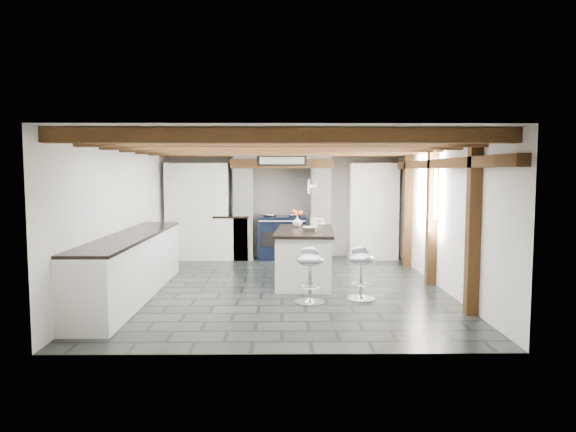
{
  "coord_description": "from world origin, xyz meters",
  "views": [
    {
      "loc": [
        0.01,
        -8.02,
        1.84
      ],
      "look_at": [
        0.1,
        0.4,
        1.1
      ],
      "focal_mm": 32.0,
      "sensor_mm": 36.0,
      "label": 1
    }
  ],
  "objects_px": {
    "kitchen_island": "(305,255)",
    "bar_stool_near": "(361,267)",
    "range_cooker": "(282,237)",
    "bar_stool_far": "(310,269)"
  },
  "relations": [
    {
      "from": "bar_stool_near",
      "to": "bar_stool_far",
      "type": "xyz_separation_m",
      "value": [
        -0.73,
        -0.18,
        0.01
      ]
    },
    {
      "from": "kitchen_island",
      "to": "bar_stool_near",
      "type": "xyz_separation_m",
      "value": [
        0.75,
        -1.19,
        0.03
      ]
    },
    {
      "from": "bar_stool_near",
      "to": "range_cooker",
      "type": "bearing_deg",
      "value": 102.4
    },
    {
      "from": "range_cooker",
      "to": "bar_stool_near",
      "type": "height_order",
      "value": "range_cooker"
    },
    {
      "from": "kitchen_island",
      "to": "bar_stool_far",
      "type": "bearing_deg",
      "value": -85.29
    },
    {
      "from": "range_cooker",
      "to": "bar_stool_far",
      "type": "bearing_deg",
      "value": -83.89
    },
    {
      "from": "kitchen_island",
      "to": "bar_stool_near",
      "type": "distance_m",
      "value": 1.41
    },
    {
      "from": "range_cooker",
      "to": "bar_stool_near",
      "type": "distance_m",
      "value": 3.67
    },
    {
      "from": "range_cooker",
      "to": "kitchen_island",
      "type": "bearing_deg",
      "value": -80.72
    },
    {
      "from": "kitchen_island",
      "to": "bar_stool_far",
      "type": "xyz_separation_m",
      "value": [
        0.02,
        -1.38,
        0.04
      ]
    }
  ]
}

